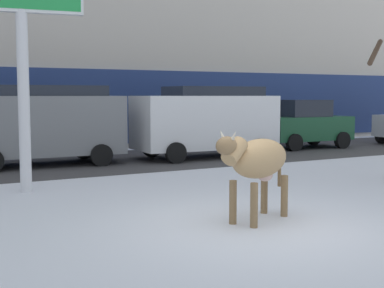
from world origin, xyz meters
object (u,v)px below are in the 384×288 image
car_darkgreen_hatchback (304,124)px  car_white_van (206,120)px  car_grey_van (42,123)px  pedestrian_near_billboard (30,129)px  cow_tan (258,160)px

car_darkgreen_hatchback → car_white_van: bearing=-169.2°
car_grey_van → pedestrian_near_billboard: car_grey_van is taller
car_grey_van → cow_tan: bearing=-80.4°
car_darkgreen_hatchback → cow_tan: bearing=-133.8°
cow_tan → car_white_van: (3.68, 8.06, 0.25)m
car_darkgreen_hatchback → pedestrian_near_billboard: 10.18m
car_white_van → car_grey_van: bearing=173.5°
car_grey_van → car_darkgreen_hatchback: size_ratio=1.31×
cow_tan → car_grey_van: car_grey_van is taller
cow_tan → pedestrian_near_billboard: pedestrian_near_billboard is taller
car_grey_van → car_white_van: (5.15, -0.58, 0.00)m
cow_tan → car_darkgreen_hatchback: 12.47m
cow_tan → pedestrian_near_billboard: 11.64m
car_darkgreen_hatchback → pedestrian_near_billboard: bearing=165.3°
cow_tan → car_white_van: size_ratio=0.41×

